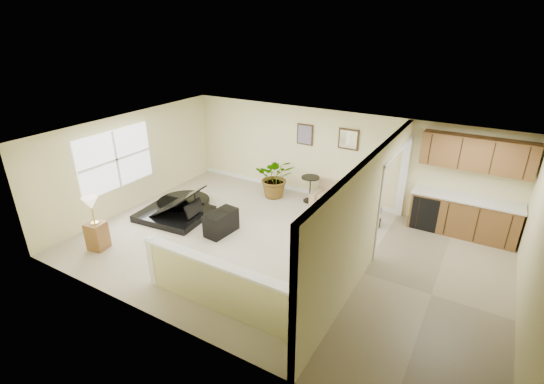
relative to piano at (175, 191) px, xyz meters
The scene contains 20 objects.
floor 3.23m from the piano, ahead, with size 9.00×9.00×0.00m, color #B7AF8E.
back_wall 4.34m from the piano, 42.60° to the left, with size 9.00×0.04×2.50m, color beige.
front_wall 4.46m from the piano, 44.39° to the right, with size 9.00×0.04×2.50m, color beige.
left_wall 1.47m from the piano, behind, with size 0.04×6.00×2.50m, color beige.
right_wall 7.68m from the piano, ahead, with size 0.04×6.00×2.50m, color beige.
ceiling 3.66m from the piano, ahead, with size 9.00×6.00×0.04m, color white.
kitchen_vinyl 6.34m from the piano, ahead, with size 2.70×6.00×0.01m, color tan.
interior_partition 5.00m from the piano, ahead, with size 0.18×5.99×2.50m.
pony_half_wall 4.03m from the piano, 36.49° to the right, with size 3.42×0.22×1.00m.
left_window 1.66m from the piano, 155.85° to the right, with size 0.05×2.15×1.45m, color white.
wall_art_left 3.79m from the piano, 52.46° to the left, with size 0.48×0.04×0.58m.
wall_mirror 4.64m from the piano, 39.74° to the left, with size 0.55×0.04×0.55m.
kitchen_cabinets 6.88m from the piano, 22.56° to the left, with size 2.36×0.65×2.33m.
piano is the anchor object (origin of this frame).
piano_bench 1.64m from the piano, ahead, with size 0.42×0.83×0.55m, color black.
loveseat 4.31m from the piano, 37.31° to the left, with size 1.37×0.78×0.79m.
accent_table 3.60m from the piano, 43.07° to the left, with size 0.50×0.50×0.73m.
palm_plant 2.80m from the piano, 54.00° to the left, with size 1.36×1.29×1.19m.
small_plant 5.02m from the piano, 22.87° to the left, with size 0.36×0.36×0.54m.
lamp_stand 2.15m from the piano, 99.25° to the right, with size 0.42×0.42×1.24m.
Camera 1 is at (3.58, -6.55, 4.67)m, focal length 26.00 mm.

